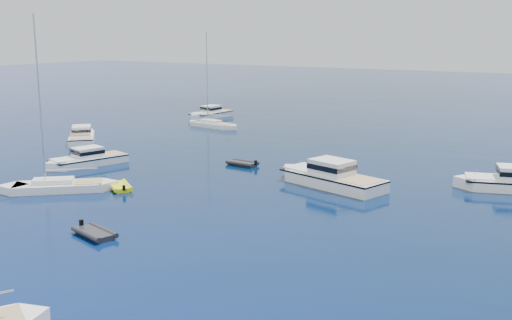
{
  "coord_description": "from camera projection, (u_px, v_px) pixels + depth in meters",
  "views": [
    {
      "loc": [
        27.66,
        -21.09,
        13.41
      ],
      "look_at": [
        -0.32,
        24.27,
        2.2
      ],
      "focal_mm": 42.41,
      "sensor_mm": 36.0,
      "label": 1
    }
  ],
  "objects": [
    {
      "name": "ground",
      "position": [
        38.0,
        272.0,
        34.54
      ],
      "size": [
        400.0,
        400.0,
        0.0
      ],
      "primitive_type": "plane",
      "color": "navy",
      "rests_on": "ground"
    },
    {
      "name": "motor_cruiser_left",
      "position": [
        87.0,
        165.0,
        62.5
      ],
      "size": [
        5.27,
        9.63,
        2.42
      ],
      "primitive_type": null,
      "rotation": [
        0.0,
        0.0,
        2.86
      ],
      "color": "white",
      "rests_on": "ground"
    },
    {
      "name": "motor_cruiser_centre",
      "position": [
        329.0,
        185.0,
        54.26
      ],
      "size": [
        12.21,
        6.52,
        3.07
      ],
      "primitive_type": null,
      "rotation": [
        0.0,
        0.0,
        1.3
      ],
      "color": "silver",
      "rests_on": "ground"
    },
    {
      "name": "motor_cruiser_far_l",
      "position": [
        82.0,
        141.0,
        76.53
      ],
      "size": [
        8.98,
        8.98,
        2.55
      ],
      "primitive_type": null,
      "rotation": [
        0.0,
        0.0,
        0.79
      ],
      "color": "white",
      "rests_on": "ground"
    },
    {
      "name": "motor_cruiser_horizon",
      "position": [
        210.0,
        118.0,
        97.93
      ],
      "size": [
        3.59,
        9.67,
        2.49
      ],
      "primitive_type": null,
      "rotation": [
        0.0,
        0.0,
        3.07
      ],
      "color": "silver",
      "rests_on": "ground"
    },
    {
      "name": "sailboat_mid_l",
      "position": [
        59.0,
        191.0,
        52.45
      ],
      "size": [
        9.75,
        9.07,
        15.56
      ],
      "primitive_type": null,
      "rotation": [
        0.0,
        0.0,
        2.29
      ],
      "color": "silver",
      "rests_on": "ground"
    },
    {
      "name": "sailboat_far_l",
      "position": [
        213.0,
        127.0,
        87.99
      ],
      "size": [
        9.88,
        3.69,
        14.18
      ],
      "primitive_type": null,
      "rotation": [
        0.0,
        0.0,
        1.45
      ],
      "color": "silver",
      "rests_on": "ground"
    },
    {
      "name": "tender_yellow",
      "position": [
        120.0,
        189.0,
        53.11
      ],
      "size": [
        4.09,
        3.7,
        0.95
      ],
      "primitive_type": null,
      "rotation": [
        0.0,
        0.0,
        0.96
      ],
      "color": "#EAEC0D",
      "rests_on": "ground"
    },
    {
      "name": "tender_grey_near",
      "position": [
        95.0,
        236.0,
        40.72
      ],
      "size": [
        4.01,
        2.85,
        0.95
      ],
      "primitive_type": null,
      "rotation": [
        0.0,
        0.0,
        4.45
      ],
      "color": "black",
      "rests_on": "ground"
    },
    {
      "name": "tender_grey_far",
      "position": [
        242.0,
        165.0,
        62.47
      ],
      "size": [
        3.48,
        2.06,
        0.95
      ],
      "primitive_type": null,
      "rotation": [
        0.0,
        0.0,
        1.52
      ],
      "color": "black",
      "rests_on": "ground"
    }
  ]
}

